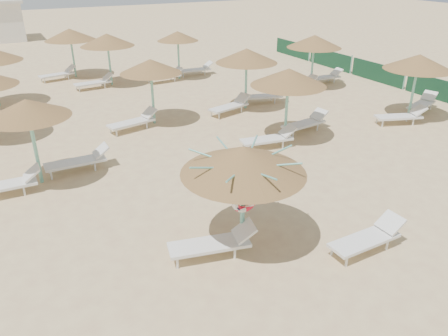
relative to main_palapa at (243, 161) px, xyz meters
name	(u,v)px	position (x,y,z in m)	size (l,w,h in m)	color
ground	(258,240)	(0.42, -0.09, -2.21)	(120.00, 120.00, 0.00)	#D2B780
main_palapa	(243,161)	(0.00, 0.00, 0.00)	(2.84, 2.84, 2.55)	#6CBBA9
lounger_main_a	(215,243)	(-0.79, -0.12, -1.86)	(2.09, 1.02, 0.73)	silver
lounger_main_b	(369,237)	(2.51, -1.60, -1.87)	(1.96, 0.64, 0.71)	silver
palapa_field	(168,56)	(2.53, 11.07, 0.09)	(20.37, 17.02, 2.72)	#6CBBA9
windbreak_fence	(378,73)	(14.42, 9.87, -1.71)	(0.08, 19.84, 1.10)	#174731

